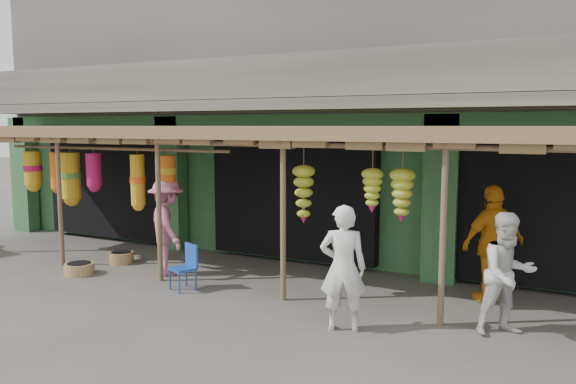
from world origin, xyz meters
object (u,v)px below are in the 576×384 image
at_px(person_right, 508,274).
at_px(person_vendor, 493,244).
at_px(blue_chair, 186,264).
at_px(person_front, 343,268).
at_px(person_shopper, 167,227).

distance_m(person_right, person_vendor, 1.47).
relative_size(blue_chair, person_vendor, 0.42).
height_order(person_front, person_right, person_front).
bearing_deg(person_vendor, person_shopper, -34.20).
height_order(blue_chair, person_shopper, person_shopper).
height_order(person_vendor, person_shopper, person_vendor).
height_order(person_front, person_shopper, person_shopper).
bearing_deg(person_shopper, person_right, -148.39).
bearing_deg(blue_chair, person_vendor, 42.01).
bearing_deg(person_front, person_vendor, -145.56).
bearing_deg(person_front, person_right, -176.66).
distance_m(blue_chair, person_right, 5.13).
xyz_separation_m(person_right, person_vendor, (-0.36, 1.42, 0.11)).
xyz_separation_m(blue_chair, person_shopper, (-0.91, 0.63, 0.48)).
distance_m(person_right, person_shopper, 6.04).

